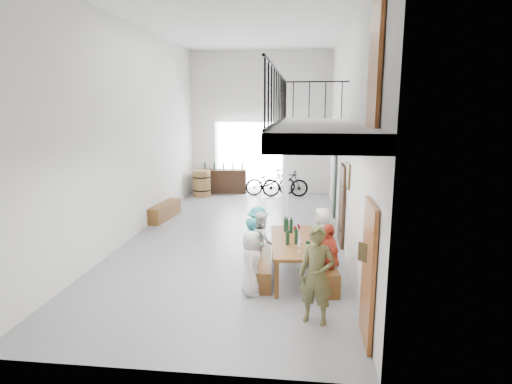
# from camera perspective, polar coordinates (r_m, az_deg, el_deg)

# --- Properties ---
(floor) EXTENTS (12.00, 12.00, 0.00)m
(floor) POSITION_cam_1_polar(r_m,az_deg,el_deg) (11.54, -2.52, -5.85)
(floor) COLOR slate
(floor) RESTS_ON ground
(room_walls) EXTENTS (12.00, 12.00, 12.00)m
(room_walls) POSITION_cam_1_polar(r_m,az_deg,el_deg) (11.01, -2.69, 12.09)
(room_walls) COLOR silver
(room_walls) RESTS_ON ground
(gateway_portal) EXTENTS (2.80, 0.08, 2.80)m
(gateway_portal) POSITION_cam_1_polar(r_m,az_deg,el_deg) (17.07, -0.78, 4.63)
(gateway_portal) COLOR white
(gateway_portal) RESTS_ON ground
(right_wall_decor) EXTENTS (0.07, 8.28, 5.07)m
(right_wall_decor) POSITION_cam_1_polar(r_m,az_deg,el_deg) (9.22, 12.33, 0.63)
(right_wall_decor) COLOR #9A5426
(right_wall_decor) RESTS_ON ground
(balcony) EXTENTS (1.52, 5.62, 4.00)m
(balcony) POSITION_cam_1_polar(r_m,az_deg,el_deg) (7.77, 8.28, 7.89)
(balcony) COLOR white
(balcony) RESTS_ON ground
(tasting_table) EXTENTS (1.09, 2.25, 0.79)m
(tasting_table) POSITION_cam_1_polar(r_m,az_deg,el_deg) (8.63, 5.13, -6.99)
(tasting_table) COLOR brown
(tasting_table) RESTS_ON ground
(bench_inner) EXTENTS (0.44, 1.84, 0.42)m
(bench_inner) POSITION_cam_1_polar(r_m,az_deg,el_deg) (8.84, 1.06, -9.91)
(bench_inner) COLOR brown
(bench_inner) RESTS_ON ground
(bench_wall) EXTENTS (0.54, 2.02, 0.46)m
(bench_wall) POSITION_cam_1_polar(r_m,az_deg,el_deg) (8.84, 8.96, -9.90)
(bench_wall) COLOR brown
(bench_wall) RESTS_ON ground
(tableware) EXTENTS (0.38, 1.34, 0.35)m
(tableware) POSITION_cam_1_polar(r_m,az_deg,el_deg) (8.71, 4.88, -5.21)
(tableware) COLOR black
(tableware) RESTS_ON tasting_table
(side_bench) EXTENTS (0.55, 1.73, 0.48)m
(side_bench) POSITION_cam_1_polar(r_m,az_deg,el_deg) (13.48, -12.07, -2.49)
(side_bench) COLOR brown
(side_bench) RESTS_ON ground
(oak_barrel) EXTENTS (0.69, 0.69, 1.01)m
(oak_barrel) POSITION_cam_1_polar(r_m,az_deg,el_deg) (16.51, -7.27, 1.16)
(oak_barrel) COLOR olive
(oak_barrel) RESTS_ON ground
(serving_counter) EXTENTS (1.82, 0.69, 0.94)m
(serving_counter) POSITION_cam_1_polar(r_m,az_deg,el_deg) (17.08, -4.30, 1.44)
(serving_counter) COLOR #382114
(serving_counter) RESTS_ON ground
(counter_bottles) EXTENTS (1.52, 0.30, 0.28)m
(counter_bottles) POSITION_cam_1_polar(r_m,az_deg,el_deg) (17.00, -4.33, 3.47)
(counter_bottles) COLOR black
(counter_bottles) RESTS_ON serving_counter
(guest_left_a) EXTENTS (0.44, 0.63, 1.21)m
(guest_left_a) POSITION_cam_1_polar(r_m,az_deg,el_deg) (7.93, -0.64, -9.42)
(guest_left_a) COLOR silver
(guest_left_a) RESTS_ON ground
(guest_left_b) EXTENTS (0.37, 0.50, 1.27)m
(guest_left_b) POSITION_cam_1_polar(r_m,az_deg,el_deg) (8.58, -0.40, -7.56)
(guest_left_b) COLOR teal
(guest_left_b) RESTS_ON ground
(guest_left_c) EXTENTS (0.61, 0.71, 1.27)m
(guest_left_c) POSITION_cam_1_polar(r_m,az_deg,el_deg) (9.05, 0.78, -6.55)
(guest_left_c) COLOR silver
(guest_left_c) RESTS_ON ground
(guest_left_d) EXTENTS (0.59, 0.88, 1.27)m
(guest_left_d) POSITION_cam_1_polar(r_m,az_deg,el_deg) (9.47, 0.24, -5.71)
(guest_left_d) COLOR teal
(guest_left_d) RESTS_ON ground
(guest_right_a) EXTENTS (0.60, 0.83, 1.31)m
(guest_right_a) POSITION_cam_1_polar(r_m,az_deg,el_deg) (8.16, 9.55, -8.62)
(guest_right_a) COLOR red
(guest_right_a) RESTS_ON ground
(guest_right_b) EXTENTS (0.33, 0.95, 1.02)m
(guest_right_b) POSITION_cam_1_polar(r_m,az_deg,el_deg) (8.81, 9.10, -8.06)
(guest_right_b) COLOR black
(guest_right_b) RESTS_ON ground
(guest_right_c) EXTENTS (0.50, 0.68, 1.29)m
(guest_right_c) POSITION_cam_1_polar(r_m,az_deg,el_deg) (9.38, 8.73, -5.94)
(guest_right_c) COLOR silver
(guest_right_c) RESTS_ON ground
(host_standing) EXTENTS (0.67, 0.53, 1.60)m
(host_standing) POSITION_cam_1_polar(r_m,az_deg,el_deg) (6.95, 8.10, -10.91)
(host_standing) COLOR brown
(host_standing) RESTS_ON ground
(potted_plant) EXTENTS (0.47, 0.44, 0.43)m
(potted_plant) POSITION_cam_1_polar(r_m,az_deg,el_deg) (11.73, 9.71, -4.61)
(potted_plant) COLOR #1D4E1D
(potted_plant) RESTS_ON ground
(bicycle_near) EXTENTS (2.07, 1.19, 1.03)m
(bicycle_near) POSITION_cam_1_polar(r_m,az_deg,el_deg) (16.57, 1.95, 1.32)
(bicycle_near) COLOR black
(bicycle_near) RESTS_ON ground
(bicycle_far) EXTENTS (1.80, 0.69, 1.05)m
(bicycle_far) POSITION_cam_1_polar(r_m,az_deg,el_deg) (16.28, 3.91, 1.16)
(bicycle_far) COLOR black
(bicycle_far) RESTS_ON ground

